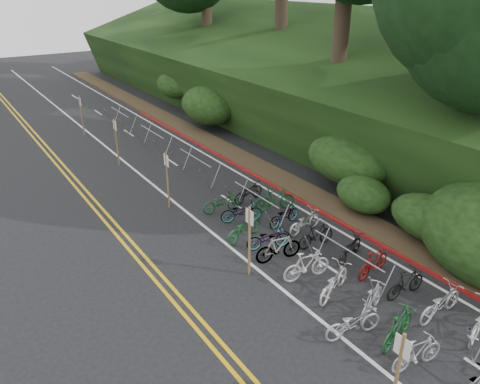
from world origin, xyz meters
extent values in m
plane|color=black|center=(0.00, 0.00, 0.00)|extent=(120.00, 120.00, 0.00)
cube|color=gold|center=(-2.15, 10.00, 0.00)|extent=(0.12, 80.00, 0.01)
cube|color=gold|center=(-1.85, 10.00, 0.00)|extent=(0.12, 80.00, 0.01)
cube|color=silver|center=(1.00, 10.00, 0.00)|extent=(0.12, 80.00, 0.01)
cube|color=silver|center=(5.20, 10.00, 0.00)|extent=(0.12, 80.00, 0.01)
cube|color=silver|center=(3.10, 4.00, 0.00)|extent=(0.10, 1.60, 0.01)
cube|color=silver|center=(3.10, 10.00, 0.00)|extent=(0.10, 1.60, 0.01)
cube|color=silver|center=(3.10, 16.00, 0.00)|extent=(0.10, 1.60, 0.01)
cube|color=silver|center=(3.10, 22.00, 0.00)|extent=(0.10, 1.60, 0.01)
cube|color=silver|center=(3.10, 28.00, 0.00)|extent=(0.10, 1.60, 0.01)
cube|color=silver|center=(3.10, 34.00, 0.00)|extent=(0.10, 1.60, 0.01)
cube|color=maroon|center=(5.70, 12.00, 0.05)|extent=(0.25, 28.00, 0.10)
cube|color=black|center=(13.50, 22.00, 2.80)|extent=(12.32, 44.00, 9.11)
cube|color=#382819|center=(6.40, 22.00, 0.08)|extent=(1.40, 44.00, 0.16)
ellipsoid|color=#284C19|center=(7.20, 3.00, 1.04)|extent=(2.00, 2.80, 1.60)
ellipsoid|color=#284C19|center=(8.00, 8.00, 1.55)|extent=(2.60, 3.64, 2.08)
ellipsoid|color=#284C19|center=(9.20, 14.00, 1.99)|extent=(2.20, 3.08, 1.76)
ellipsoid|color=#284C19|center=(7.80, 20.00, 1.56)|extent=(3.00, 4.20, 2.40)
ellipsoid|color=#284C19|center=(8.50, 26.00, 1.73)|extent=(2.40, 3.36, 1.92)
ellipsoid|color=#284C19|center=(9.80, 30.00, 2.41)|extent=(2.80, 3.92, 2.24)
ellipsoid|color=#284C19|center=(7.00, 6.00, 0.90)|extent=(1.80, 2.52, 1.44)
ellipsoid|color=#284C19|center=(10.00, 18.00, 2.60)|extent=(3.20, 4.48, 2.56)
cylinder|color=#2D2319|center=(12.00, 6.00, 5.98)|extent=(0.84, 0.84, 6.37)
cylinder|color=#2D2319|center=(11.00, 12.00, 5.49)|extent=(0.82, 0.82, 5.97)
cylinder|color=#2D2319|center=(13.50, 20.00, 6.58)|extent=(0.86, 0.86, 6.77)
cylinder|color=#2D2319|center=(12.50, 28.00, 5.59)|extent=(0.80, 0.80, 5.57)
cylinder|color=#2D2319|center=(15.00, 36.00, 6.68)|extent=(0.84, 0.84, 6.37)
cylinder|color=gray|center=(2.88, -1.42, 0.55)|extent=(0.56, 0.04, 1.09)
cylinder|color=gray|center=(3.00, 3.00, 1.15)|extent=(0.05, 3.00, 0.05)
cylinder|color=gray|center=(2.72, 1.60, 0.57)|extent=(0.58, 0.04, 1.13)
cylinder|color=gray|center=(3.28, 1.60, 0.57)|extent=(0.58, 0.04, 1.13)
cylinder|color=gray|center=(2.72, 4.40, 0.57)|extent=(0.58, 0.04, 1.13)
cylinder|color=gray|center=(3.28, 4.40, 0.57)|extent=(0.58, 0.04, 1.13)
cylinder|color=gray|center=(3.00, 8.00, 1.15)|extent=(0.05, 3.00, 0.05)
cylinder|color=gray|center=(2.72, 6.60, 0.57)|extent=(0.58, 0.04, 1.13)
cylinder|color=gray|center=(3.28, 6.60, 0.57)|extent=(0.58, 0.04, 1.13)
cylinder|color=gray|center=(2.72, 9.40, 0.57)|extent=(0.58, 0.04, 1.13)
cylinder|color=gray|center=(3.28, 9.40, 0.57)|extent=(0.58, 0.04, 1.13)
cylinder|color=gray|center=(3.00, 13.00, 1.15)|extent=(0.05, 3.00, 0.05)
cylinder|color=gray|center=(2.72, 11.60, 0.57)|extent=(0.58, 0.04, 1.13)
cylinder|color=gray|center=(3.28, 11.60, 0.57)|extent=(0.58, 0.04, 1.13)
cylinder|color=gray|center=(2.72, 14.40, 0.57)|extent=(0.58, 0.04, 1.13)
cylinder|color=gray|center=(3.28, 14.40, 0.57)|extent=(0.58, 0.04, 1.13)
cylinder|color=gray|center=(3.00, 18.00, 1.15)|extent=(0.05, 3.00, 0.05)
cylinder|color=gray|center=(2.72, 16.60, 0.57)|extent=(0.58, 0.04, 1.13)
cylinder|color=gray|center=(3.28, 16.60, 0.57)|extent=(0.58, 0.04, 1.13)
cylinder|color=gray|center=(2.72, 19.40, 0.57)|extent=(0.58, 0.04, 1.13)
cylinder|color=gray|center=(3.28, 19.40, 0.57)|extent=(0.58, 0.04, 1.13)
cylinder|color=gray|center=(3.00, 23.00, 1.15)|extent=(0.05, 3.00, 0.05)
cylinder|color=gray|center=(2.72, 21.60, 0.57)|extent=(0.58, 0.04, 1.13)
cylinder|color=gray|center=(3.28, 21.60, 0.57)|extent=(0.58, 0.04, 1.13)
cylinder|color=gray|center=(2.72, 24.40, 0.57)|extent=(0.58, 0.04, 1.13)
cylinder|color=gray|center=(3.28, 24.40, 0.57)|extent=(0.58, 0.04, 1.13)
cylinder|color=brown|center=(0.18, -1.24, 1.13)|extent=(0.08, 0.08, 2.26)
cube|color=silver|center=(0.18, -1.24, 1.91)|extent=(0.02, 0.40, 0.50)
cylinder|color=brown|center=(0.60, 5.00, 1.25)|extent=(0.08, 0.08, 2.50)
cube|color=silver|center=(0.60, 5.00, 2.15)|extent=(0.02, 0.40, 0.50)
cylinder|color=brown|center=(0.60, 11.00, 1.25)|extent=(0.08, 0.08, 2.50)
cube|color=silver|center=(0.60, 11.00, 2.15)|extent=(0.02, 0.40, 0.50)
cylinder|color=brown|center=(0.60, 17.00, 1.25)|extent=(0.08, 0.08, 2.50)
cube|color=silver|center=(0.60, 17.00, 2.15)|extent=(0.02, 0.40, 0.50)
cylinder|color=brown|center=(0.60, 23.00, 1.25)|extent=(0.08, 0.08, 2.50)
cube|color=silver|center=(0.60, 23.00, 2.15)|extent=(0.02, 0.40, 0.50)
imported|color=#9E9EA3|center=(1.29, 1.02, 0.46)|extent=(0.94, 1.83, 0.92)
imported|color=#9E9EA3|center=(1.77, -0.68, 0.47)|extent=(0.70, 1.62, 0.94)
imported|color=beige|center=(4.19, -0.85, 0.49)|extent=(1.20, 1.98, 0.98)
imported|color=#144C1E|center=(2.09, 0.17, 0.52)|extent=(0.90, 1.81, 1.05)
imported|color=#9E9EA3|center=(3.96, 0.20, 0.49)|extent=(0.73, 1.90, 0.98)
imported|color=#9E9EA3|center=(2.39, 1.35, 0.50)|extent=(1.05, 1.74, 1.01)
imported|color=black|center=(3.94, 1.39, 0.47)|extent=(0.53, 1.59, 0.94)
imported|color=beige|center=(2.14, 2.66, 0.49)|extent=(1.28, 1.98, 0.98)
imported|color=maroon|center=(3.98, 2.71, 0.50)|extent=(0.72, 1.71, 0.99)
imported|color=beige|center=(2.02, 3.77, 0.52)|extent=(0.76, 1.78, 1.03)
imported|color=black|center=(4.05, 3.83, 0.45)|extent=(1.12, 1.79, 0.89)
imported|color=slate|center=(1.93, 5.14, 0.52)|extent=(0.79, 1.79, 1.04)
imported|color=black|center=(3.65, 5.12, 0.48)|extent=(0.53, 1.60, 0.95)
imported|color=slate|center=(2.11, 5.97, 0.43)|extent=(1.06, 1.71, 0.85)
imported|color=beige|center=(4.03, 6.18, 0.44)|extent=(0.80, 1.74, 0.88)
imported|color=#144C1E|center=(1.77, 7.02, 0.47)|extent=(1.00, 1.88, 0.94)
imported|color=slate|center=(3.71, 7.07, 0.42)|extent=(0.77, 1.65, 0.83)
imported|color=slate|center=(2.45, 8.22, 0.44)|extent=(1.14, 1.78, 0.88)
imported|color=#144C1E|center=(4.18, 8.26, 0.53)|extent=(0.97, 1.85, 1.07)
imported|color=#144C1E|center=(2.23, 9.40, 0.44)|extent=(0.81, 1.73, 0.87)
imported|color=black|center=(3.77, 9.63, 0.45)|extent=(0.95, 1.81, 0.90)
camera|label=1|loc=(-6.85, -5.63, 8.97)|focal=35.00mm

